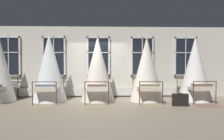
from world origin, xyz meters
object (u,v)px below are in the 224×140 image
at_px(cot_second, 49,68).
at_px(cot_fourth, 147,70).
at_px(cot_fifth, 195,70).
at_px(suitcase_dark, 180,100).
at_px(cot_third, 98,70).

height_order(cot_second, cot_fourth, cot_second).
distance_m(cot_fifth, suitcase_dark, 1.91).
relative_size(cot_fourth, cot_fifth, 1.00).
relative_size(cot_second, suitcase_dark, 4.77).
relative_size(cot_fourth, suitcase_dark, 4.53).
xyz_separation_m(cot_fifth, suitcase_dark, (-1.03, -1.22, -1.05)).
bearing_deg(cot_second, cot_fifth, -91.45).
xyz_separation_m(cot_second, cot_third, (1.95, -0.02, -0.07)).
height_order(cot_fifth, suitcase_dark, cot_fifth).
bearing_deg(cot_second, cot_fourth, -91.78).
bearing_deg(cot_fourth, cot_third, 89.10).
xyz_separation_m(cot_fourth, suitcase_dark, (0.99, -1.21, -1.05)).
height_order(cot_fourth, suitcase_dark, cot_fourth).
height_order(cot_second, cot_third, cot_second).
distance_m(cot_third, cot_fourth, 2.01).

